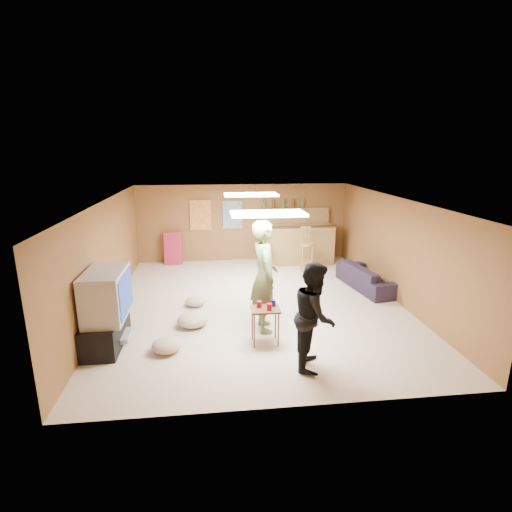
{
  "coord_description": "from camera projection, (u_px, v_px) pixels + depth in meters",
  "views": [
    {
      "loc": [
        -0.93,
        -7.83,
        3.2
      ],
      "look_at": [
        0.0,
        0.2,
        1.0
      ],
      "focal_mm": 28.0,
      "sensor_mm": 36.0,
      "label": 1
    }
  ],
  "objects": [
    {
      "name": "bottle_row",
      "position": [
        283.0,
        204.0,
        11.38
      ],
      "size": [
        1.2,
        0.08,
        0.26
      ],
      "primitive_type": null,
      "color": "#3F7233",
      "rests_on": "bar_shelf"
    },
    {
      "name": "wall_back",
      "position": [
        243.0,
        223.0,
        11.51
      ],
      "size": [
        6.0,
        0.02,
        2.2
      ],
      "primitive_type": "cube",
      "color": "brown",
      "rests_on": "ground"
    },
    {
      "name": "poster_left",
      "position": [
        201.0,
        215.0,
        11.27
      ],
      "size": [
        0.6,
        0.03,
        0.85
      ],
      "primitive_type": "cube",
      "color": "#BF3F26",
      "rests_on": "wall_back"
    },
    {
      "name": "wall_right",
      "position": [
        397.0,
        250.0,
        8.49
      ],
      "size": [
        0.02,
        7.0,
        2.2
      ],
      "primitive_type": "cube",
      "color": "brown",
      "rests_on": "ground"
    },
    {
      "name": "bar_backing",
      "position": [
        294.0,
        219.0,
        11.58
      ],
      "size": [
        2.0,
        0.14,
        0.6
      ],
      "primitive_type": "cube",
      "color": "olive",
      "rests_on": "bar_counter"
    },
    {
      "name": "ceiling_panel_front",
      "position": [
        268.0,
        214.0,
        6.44
      ],
      "size": [
        1.2,
        0.6,
        0.04
      ],
      "primitive_type": "cube",
      "color": "white",
      "rests_on": "ceiling"
    },
    {
      "name": "cushion_near_tv",
      "position": [
        193.0,
        320.0,
        7.37
      ],
      "size": [
        0.66,
        0.66,
        0.25
      ],
      "primitive_type": "ellipsoid",
      "rotation": [
        0.0,
        0.0,
        -0.18
      ],
      "color": "tan",
      "rests_on": "ground"
    },
    {
      "name": "bar_stool_right",
      "position": [
        306.0,
        250.0,
        10.59
      ],
      "size": [
        0.45,
        0.45,
        1.15
      ],
      "primitive_type": null,
      "rotation": [
        0.0,
        0.0,
        0.26
      ],
      "color": "olive",
      "rests_on": "ground"
    },
    {
      "name": "ceiling",
      "position": [
        257.0,
        200.0,
        7.87
      ],
      "size": [
        6.0,
        7.0,
        0.02
      ],
      "primitive_type": "cube",
      "color": "silver",
      "rests_on": "ground"
    },
    {
      "name": "cushion_far",
      "position": [
        167.0,
        345.0,
        6.46
      ],
      "size": [
        0.53,
        0.53,
        0.22
      ],
      "primitive_type": "ellipsoid",
      "rotation": [
        0.0,
        0.0,
        -0.09
      ],
      "color": "tan",
      "rests_on": "ground"
    },
    {
      "name": "bar_shelf",
      "position": [
        295.0,
        209.0,
        11.48
      ],
      "size": [
        2.0,
        0.18,
        0.05
      ],
      "primitive_type": "cube",
      "color": "olive",
      "rests_on": "bar_backing"
    },
    {
      "name": "dvd_box",
      "position": [
        120.0,
        336.0,
        6.69
      ],
      "size": [
        0.35,
        0.5,
        0.08
      ],
      "primitive_type": "cube",
      "color": "#B2B2B7",
      "rests_on": "tv_stand"
    },
    {
      "name": "wall_left",
      "position": [
        105.0,
        258.0,
        7.82
      ],
      "size": [
        0.02,
        7.0,
        2.2
      ],
      "primitive_type": "cube",
      "color": "brown",
      "rests_on": "ground"
    },
    {
      "name": "person_olive",
      "position": [
        264.0,
        276.0,
        7.03
      ],
      "size": [
        0.52,
        0.76,
        2.01
      ],
      "primitive_type": "imported",
      "rotation": [
        0.0,
        0.0,
        1.62
      ],
      "color": "#5A673B",
      "rests_on": "ground"
    },
    {
      "name": "tv_screen",
      "position": [
        126.0,
        293.0,
        6.51
      ],
      "size": [
        0.02,
        0.95,
        0.65
      ],
      "primitive_type": "cube",
      "color": "navy",
      "rests_on": "tv_body"
    },
    {
      "name": "ceiling_panel_back",
      "position": [
        251.0,
        195.0,
        9.03
      ],
      "size": [
        1.2,
        0.6,
        0.04
      ],
      "primitive_type": "cube",
      "color": "white",
      "rests_on": "ceiling"
    },
    {
      "name": "sofa",
      "position": [
        368.0,
        277.0,
        9.34
      ],
      "size": [
        1.0,
        1.96,
        0.55
      ],
      "primitive_type": "imported",
      "rotation": [
        0.0,
        0.0,
        1.72
      ],
      "color": "black",
      "rests_on": "ground"
    },
    {
      "name": "bar_counter",
      "position": [
        297.0,
        244.0,
        11.3
      ],
      "size": [
        2.0,
        0.6,
        1.1
      ],
      "primitive_type": "cube",
      "color": "olive",
      "rests_on": "ground"
    },
    {
      "name": "cushion_mid",
      "position": [
        195.0,
        301.0,
        8.34
      ],
      "size": [
        0.52,
        0.52,
        0.19
      ],
      "primitive_type": "ellipsoid",
      "rotation": [
        0.0,
        0.0,
        0.26
      ],
      "color": "tan",
      "rests_on": "ground"
    },
    {
      "name": "cup_red_near",
      "position": [
        259.0,
        304.0,
        6.64
      ],
      "size": [
        0.1,
        0.1,
        0.11
      ],
      "primitive_type": "cylinder",
      "rotation": [
        0.0,
        0.0,
        0.31
      ],
      "color": "#A50B17",
      "rests_on": "tray_table"
    },
    {
      "name": "tray_table",
      "position": [
        265.0,
        326.0,
        6.69
      ],
      "size": [
        0.48,
        0.39,
        0.63
      ],
      "primitive_type": "cube",
      "rotation": [
        0.0,
        0.0,
        -0.01
      ],
      "color": "#391E12",
      "rests_on": "ground"
    },
    {
      "name": "cup_blue",
      "position": [
        273.0,
        303.0,
        6.69
      ],
      "size": [
        0.1,
        0.1,
        0.11
      ],
      "primitive_type": "cylinder",
      "rotation": [
        0.0,
        0.0,
        0.37
      ],
      "color": "navy",
      "rests_on": "tray_table"
    },
    {
      "name": "tv_stand",
      "position": [
        106.0,
        331.0,
        6.64
      ],
      "size": [
        0.55,
        1.3,
        0.5
      ],
      "primitive_type": "cube",
      "color": "black",
      "rests_on": "ground"
    },
    {
      "name": "person_black",
      "position": [
        314.0,
        316.0,
        5.88
      ],
      "size": [
        0.8,
        0.92,
        1.62
      ],
      "primitive_type": "imported",
      "rotation": [
        0.0,
        0.0,
        1.29
      ],
      "color": "black",
      "rests_on": "ground"
    },
    {
      "name": "ground",
      "position": [
        257.0,
        304.0,
        8.45
      ],
      "size": [
        7.0,
        7.0,
        0.0
      ],
      "primitive_type": "plane",
      "color": "beige",
      "rests_on": "ground"
    },
    {
      "name": "wall_front",
      "position": [
        291.0,
        328.0,
        4.8
      ],
      "size": [
        6.0,
        0.02,
        2.2
      ],
      "primitive_type": "cube",
      "color": "brown",
      "rests_on": "ground"
    },
    {
      "name": "bar_stool_left",
      "position": [
        265.0,
        247.0,
        10.6
      ],
      "size": [
        0.52,
        0.52,
        1.29
      ],
      "primitive_type": null,
      "rotation": [
        0.0,
        0.0,
        0.32
      ],
      "color": "olive",
      "rests_on": "ground"
    },
    {
      "name": "folding_chair_stack",
      "position": [
        173.0,
        248.0,
        11.27
      ],
      "size": [
        0.5,
        0.26,
        0.91
      ],
      "primitive_type": "cube",
      "rotation": [
        -0.14,
        0.0,
        0.0
      ],
      "color": "#B62143",
      "rests_on": "ground"
    },
    {
      "name": "bar_lip",
      "position": [
        300.0,
        227.0,
        10.91
      ],
      "size": [
        2.1,
        0.12,
        0.05
      ],
      "primitive_type": "cube",
      "color": "#391E12",
      "rests_on": "bar_counter"
    },
    {
      "name": "poster_right",
      "position": [
        232.0,
        215.0,
        11.37
      ],
      "size": [
        0.55,
        0.03,
        0.8
      ],
      "primitive_type": "cube",
      "color": "#334C99",
      "rests_on": "wall_back"
    },
    {
      "name": "cup_red_far",
      "position": [
        269.0,
        307.0,
        6.52
      ],
      "size": [
        0.09,
        0.09,
        0.11
      ],
      "primitive_type": "cylinder",
      "rotation": [
        0.0,
        0.0,
        -0.04
      ],
      "color": "#A50B17",
      "rests_on": "tray_table"
    },
    {
      "name": "tv_body",
      "position": [
        106.0,
        294.0,
        6.48
      ],
      "size": [
        0.6,
        1.1,
        0.8
      ],
      "primitive_type": "cube",
      "color": "#B2B2B7",
      "rests_on": "tv_stand"
    }
  ]
}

